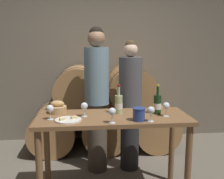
# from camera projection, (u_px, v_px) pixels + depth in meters

# --- Properties ---
(stone_wall_back) EXTENTS (10.00, 0.12, 3.20)m
(stone_wall_back) POSITION_uv_depth(u_px,v_px,m) (101.00, 44.00, 4.37)
(stone_wall_back) COLOR #706656
(stone_wall_back) RESTS_ON ground_plane
(barrel_stack) EXTENTS (2.23, 0.82, 1.29)m
(barrel_stack) POSITION_uv_depth(u_px,v_px,m) (104.00, 112.00, 4.03)
(barrel_stack) COLOR #9E7042
(barrel_stack) RESTS_ON ground_plane
(tasting_table) EXTENTS (1.54, 0.61, 0.89)m
(tasting_table) POSITION_uv_depth(u_px,v_px,m) (113.00, 129.00, 2.67)
(tasting_table) COLOR brown
(tasting_table) RESTS_ON ground_plane
(person_left) EXTENTS (0.30, 0.30, 1.81)m
(person_left) POSITION_uv_depth(u_px,v_px,m) (97.00, 98.00, 3.24)
(person_left) COLOR #4C4238
(person_left) RESTS_ON ground_plane
(person_right) EXTENTS (0.29, 0.29, 1.65)m
(person_right) POSITION_uv_depth(u_px,v_px,m) (130.00, 105.00, 3.30)
(person_right) COLOR #232326
(person_right) RESTS_ON ground_plane
(wine_bottle_red) EXTENTS (0.08, 0.08, 0.31)m
(wine_bottle_red) POSITION_uv_depth(u_px,v_px,m) (157.00, 104.00, 2.71)
(wine_bottle_red) COLOR #193819
(wine_bottle_red) RESTS_ON tasting_table
(wine_bottle_white) EXTENTS (0.08, 0.08, 0.31)m
(wine_bottle_white) POSITION_uv_depth(u_px,v_px,m) (119.00, 104.00, 2.72)
(wine_bottle_white) COLOR #ADBC7F
(wine_bottle_white) RESTS_ON tasting_table
(blue_crock) EXTENTS (0.12, 0.12, 0.12)m
(blue_crock) POSITION_uv_depth(u_px,v_px,m) (139.00, 114.00, 2.47)
(blue_crock) COLOR navy
(blue_crock) RESTS_ON tasting_table
(bread_basket) EXTENTS (0.19, 0.19, 0.13)m
(bread_basket) POSITION_uv_depth(u_px,v_px,m) (57.00, 108.00, 2.76)
(bread_basket) COLOR tan
(bread_basket) RESTS_ON tasting_table
(cheese_plate) EXTENTS (0.25, 0.25, 0.04)m
(cheese_plate) POSITION_uv_depth(u_px,v_px,m) (68.00, 120.00, 2.48)
(cheese_plate) COLOR white
(cheese_plate) RESTS_ON tasting_table
(wine_glass_far_left) EXTENTS (0.07, 0.07, 0.14)m
(wine_glass_far_left) POSITION_uv_depth(u_px,v_px,m) (50.00, 109.00, 2.50)
(wine_glass_far_left) COLOR white
(wine_glass_far_left) RESTS_ON tasting_table
(wine_glass_left) EXTENTS (0.07, 0.07, 0.14)m
(wine_glass_left) POSITION_uv_depth(u_px,v_px,m) (84.00, 106.00, 2.61)
(wine_glass_left) COLOR white
(wine_glass_left) RESTS_ON tasting_table
(wine_glass_center) EXTENTS (0.07, 0.07, 0.14)m
(wine_glass_center) POSITION_uv_depth(u_px,v_px,m) (112.00, 112.00, 2.39)
(wine_glass_center) COLOR white
(wine_glass_center) RESTS_ON tasting_table
(wine_glass_right) EXTENTS (0.07, 0.07, 0.14)m
(wine_glass_right) POSITION_uv_depth(u_px,v_px,m) (151.00, 111.00, 2.44)
(wine_glass_right) COLOR white
(wine_glass_right) RESTS_ON tasting_table
(wine_glass_far_right) EXTENTS (0.07, 0.07, 0.14)m
(wine_glass_far_right) POSITION_uv_depth(u_px,v_px,m) (166.00, 106.00, 2.61)
(wine_glass_far_right) COLOR white
(wine_glass_far_right) RESTS_ON tasting_table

